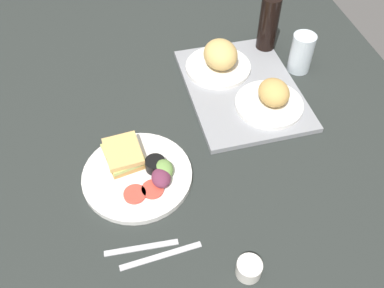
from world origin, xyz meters
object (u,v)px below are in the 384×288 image
Objects in this scene: plate_with_salad at (138,171)px; knife at (161,256)px; bread_plate_far at (272,98)px; drinking_glass at (301,53)px; serving_tray at (242,89)px; fork at (141,247)px; espresso_cup at (249,269)px; bread_plate_near at (220,59)px; soda_bottle at (268,25)px.

plate_with_salad is 23.76cm from knife.
drinking_glass reaches higher than bread_plate_far.
fork is at bearing -39.97° from serving_tray.
drinking_glass is at bearing 149.11° from espresso_cup.
espresso_cup is at bearing -29.59° from knife.
soda_bottle is at bearing 113.25° from bread_plate_near.
drinking_glass is at bearing 118.65° from plate_with_salad.
bread_plate_far reaches higher than serving_tray.
drinking_glass is 2.28× the size of espresso_cup.
bread_plate_far is at bearing 110.35° from plate_with_salad.
plate_with_salad is 1.43× the size of soda_bottle.
fork is at bearing 137.95° from knife.
bread_plate_near is 1.04× the size of bread_plate_far.
drinking_glass is at bearing 80.99° from bread_plate_near.
plate_with_salad is (25.28, -36.09, 0.91)cm from serving_tray.
fork is (36.10, -44.04, -4.27)cm from bread_plate_far.
drinking_glass is at bearing 105.78° from serving_tray.
bread_plate_far reaches higher than espresso_cup.
serving_tray is 59.89cm from knife.
knife is at bearing -26.85° from bread_plate_near.
soda_bottle is (-12.01, -7.28, 3.51)cm from drinking_glass.
bread_plate_near is 20.58cm from soda_bottle.
plate_with_salad reaches higher than serving_tray.
plate_with_salad is at bearing -54.99° from serving_tray.
plate_with_salad is at bearing -49.08° from soda_bottle.
fork is at bearing -116.93° from espresso_cup.
bread_plate_far is 1.57× the size of drinking_glass.
bread_plate_near reaches higher than bread_plate_far.
serving_tray is 1.59× the size of plate_with_salad.
fork is at bearing -6.66° from plate_with_salad.
serving_tray reaches higher than fork.
bread_plate_far is 44.48cm from plate_with_salad.
bread_plate_near is 65.62cm from fork.
bread_plate_far is 1.18× the size of fork.
espresso_cup is (47.22, -22.15, -2.52)cm from bread_plate_far.
bread_plate_near is at bearing -152.87° from bread_plate_far.
espresso_cup is 0.29× the size of knife.
serving_tray is 11.99cm from bread_plate_near.
fork is at bearing -50.66° from bread_plate_far.
soda_bottle reaches higher than drinking_glass.
espresso_cup is at bearing -22.07° from soda_bottle.
soda_bottle is at bearing 157.93° from espresso_cup.
serving_tray is 24.41cm from soda_bottle.
drinking_glass is 73.56cm from espresso_cup.
plate_with_salad is 65.32cm from drinking_glass.
bread_plate_near reaches higher than plate_with_salad.
bread_plate_far is (19.88, 10.19, -0.90)cm from bread_plate_near.
knife is at bearing 3.83° from plate_with_salad.
bread_plate_near is at bearing 169.89° from espresso_cup.
bread_plate_near is at bearing -155.10° from serving_tray.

